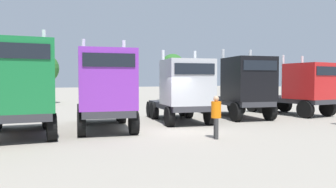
% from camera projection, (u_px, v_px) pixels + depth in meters
% --- Properties ---
extents(ground, '(200.00, 200.00, 0.00)m').
position_uv_depth(ground, '(173.00, 131.00, 15.36)').
color(ground, gray).
extents(semi_truck_green, '(3.42, 6.13, 4.52)m').
position_uv_depth(semi_truck_green, '(20.00, 88.00, 13.15)').
color(semi_truck_green, '#333338').
rests_on(semi_truck_green, ground).
extents(semi_truck_purple, '(4.21, 6.70, 4.29)m').
position_uv_depth(semi_truck_purple, '(106.00, 90.00, 15.03)').
color(semi_truck_purple, '#333338').
rests_on(semi_truck_purple, ground).
extents(semi_truck_silver, '(4.03, 6.18, 4.05)m').
position_uv_depth(semi_truck_silver, '(183.00, 90.00, 17.95)').
color(semi_truck_silver, '#333338').
rests_on(semi_truck_silver, ground).
extents(semi_truck_black, '(4.10, 6.45, 4.32)m').
position_uv_depth(semi_truck_black, '(243.00, 87.00, 20.05)').
color(semi_truck_black, '#333338').
rests_on(semi_truck_black, ground).
extents(semi_truck_red, '(2.89, 6.07, 4.06)m').
position_uv_depth(semi_truck_red, '(302.00, 88.00, 21.95)').
color(semi_truck_red, '#333338').
rests_on(semi_truck_red, ground).
extents(visitor_in_hivis, '(0.55, 0.55, 1.73)m').
position_uv_depth(visitor_in_hivis, '(216.00, 114.00, 13.21)').
color(visitor_in_hivis, '#363636').
rests_on(visitor_in_hivis, ground).
extents(oak_far_centre, '(3.12, 3.12, 5.14)m').
position_uv_depth(oak_far_centre, '(43.00, 69.00, 33.23)').
color(oak_far_centre, '#4C3823').
rests_on(oak_far_centre, ground).
extents(oak_far_right, '(2.89, 2.89, 5.45)m').
position_uv_depth(oak_far_right, '(173.00, 67.00, 38.19)').
color(oak_far_right, '#4C3823').
rests_on(oak_far_right, ground).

